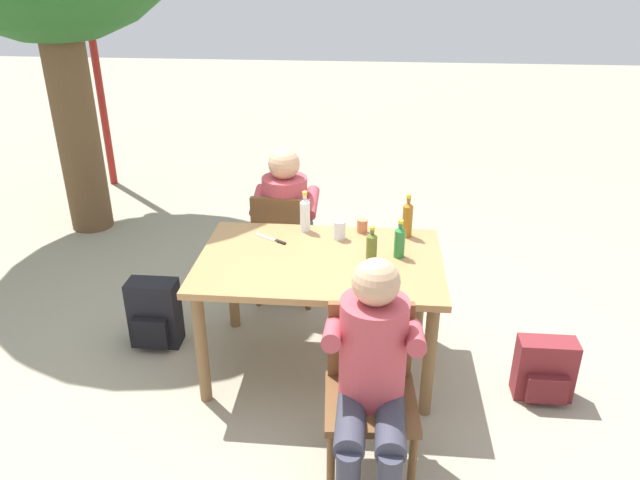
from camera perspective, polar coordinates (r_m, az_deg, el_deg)
ground_plane at (r=3.98m, az=0.00°, el=-11.53°), size 24.00×24.00×0.00m
dining_table at (r=3.62m, az=0.00°, el=-3.12°), size 1.44×0.95×0.76m
chair_far_left at (r=4.43m, az=-3.33°, el=-0.13°), size 0.47×0.47×0.87m
chair_near_right at (r=3.06m, az=4.74°, el=-13.19°), size 0.47×0.47×0.87m
person_in_white_shirt at (r=4.45m, az=-3.11°, el=2.40°), size 0.47×0.62×1.18m
person_in_plaid_shirt at (r=2.87m, az=4.94°, el=-11.94°), size 0.47×0.62×1.18m
bottle_amber at (r=3.85m, az=8.22°, el=2.03°), size 0.06×0.06×0.28m
bottle_green at (r=3.58m, az=7.48°, el=-0.11°), size 0.06×0.06×0.23m
bottle_clear at (r=3.89m, az=-1.42°, el=2.45°), size 0.06×0.06×0.27m
bottle_olive at (r=3.51m, az=4.86°, el=-0.61°), size 0.06×0.06×0.22m
cup_glass at (r=3.80m, az=1.84°, el=0.94°), size 0.08×0.08×0.12m
cup_terracotta at (r=3.91m, az=3.99°, el=1.34°), size 0.07×0.07×0.09m
cup_steel at (r=3.31m, az=4.59°, el=-3.07°), size 0.07×0.07×0.11m
table_knife at (r=3.81m, az=-4.43°, el=0.04°), size 0.21×0.15×0.01m
backpack_by_near_side at (r=4.19m, az=-15.27°, el=-6.77°), size 0.32×0.23×0.47m
backpack_by_far_side at (r=3.86m, az=20.33°, el=-11.42°), size 0.33×0.21×0.38m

